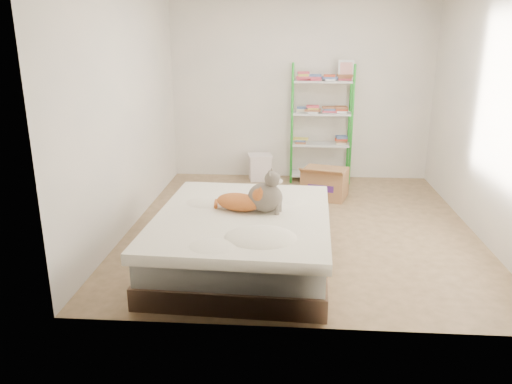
# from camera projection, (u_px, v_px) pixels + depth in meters

# --- Properties ---
(room) EXTENTS (3.81, 4.21, 2.61)m
(room) POSITION_uv_depth(u_px,v_px,m) (303.00, 111.00, 5.29)
(room) COLOR tan
(room) RESTS_ON ground
(bed) EXTENTS (1.65, 2.03, 0.50)m
(bed) POSITION_uv_depth(u_px,v_px,m) (243.00, 239.00, 4.64)
(bed) COLOR brown
(bed) RESTS_ON ground
(orange_cat) EXTENTS (0.57, 0.42, 0.21)m
(orange_cat) POSITION_uv_depth(u_px,v_px,m) (238.00, 200.00, 4.63)
(orange_cat) COLOR #C8672F
(orange_cat) RESTS_ON bed
(grey_cat) EXTENTS (0.41, 0.36, 0.40)m
(grey_cat) POSITION_uv_depth(u_px,v_px,m) (265.00, 191.00, 4.57)
(grey_cat) COLOR #786C5E
(grey_cat) RESTS_ON bed
(shelf_unit) EXTENTS (0.88, 0.36, 1.74)m
(shelf_unit) POSITION_uv_depth(u_px,v_px,m) (322.00, 118.00, 7.17)
(shelf_unit) COLOR green
(shelf_unit) RESTS_ON ground
(cardboard_box) EXTENTS (0.66, 0.67, 0.45)m
(cardboard_box) POSITION_uv_depth(u_px,v_px,m) (325.00, 183.00, 6.60)
(cardboard_box) COLOR #A7704B
(cardboard_box) RESTS_ON ground
(white_bin) EXTENTS (0.39, 0.35, 0.39)m
(white_bin) POSITION_uv_depth(u_px,v_px,m) (260.00, 167.00, 7.42)
(white_bin) COLOR white
(white_bin) RESTS_ON ground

